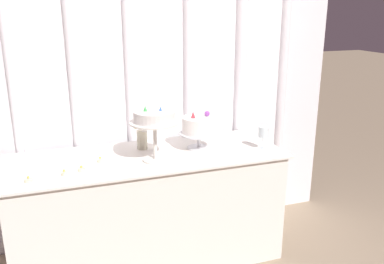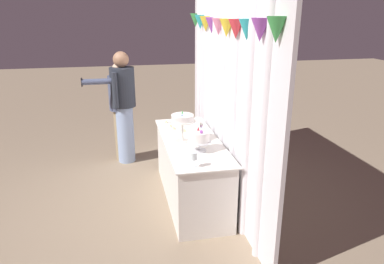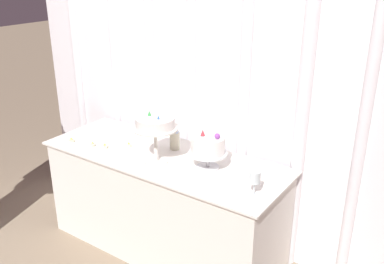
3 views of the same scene
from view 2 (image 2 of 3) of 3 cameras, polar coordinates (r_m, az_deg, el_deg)
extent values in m
plane|color=gray|center=(4.67, -1.39, -10.55)|extent=(24.00, 24.00, 0.00)
cube|color=white|center=(4.31, 5.35, 4.99)|extent=(3.26, 0.04, 2.52)
cylinder|color=white|center=(5.52, 1.22, 8.11)|extent=(0.08, 0.08, 2.52)
cylinder|color=white|center=(5.07, 2.41, 7.14)|extent=(0.06, 0.06, 2.52)
cylinder|color=white|center=(4.69, 3.60, 6.17)|extent=(0.08, 0.08, 2.52)
cylinder|color=white|center=(4.32, 4.97, 5.03)|extent=(0.08, 0.08, 2.52)
cylinder|color=white|center=(3.91, 6.85, 3.47)|extent=(0.09, 0.09, 2.52)
cylinder|color=white|center=(3.52, 9.04, 1.64)|extent=(0.10, 0.10, 2.52)
cylinder|color=white|center=(3.18, 11.46, -0.39)|extent=(0.08, 0.08, 2.52)
cone|color=green|center=(5.55, 0.56, 17.46)|extent=(0.16, 0.16, 0.19)
cone|color=#2DB2B7|center=(5.25, 1.33, 17.19)|extent=(0.16, 0.16, 0.19)
cone|color=yellow|center=(4.94, 2.20, 16.93)|extent=(0.16, 0.16, 0.19)
cone|color=purple|center=(4.63, 3.17, 16.68)|extent=(0.16, 0.16, 0.19)
cone|color=pink|center=(4.33, 4.28, 16.45)|extent=(0.16, 0.16, 0.19)
cone|color=yellow|center=(4.02, 5.56, 16.24)|extent=(0.16, 0.16, 0.19)
cone|color=#DB333D|center=(3.72, 7.04, 16.05)|extent=(0.16, 0.16, 0.19)
cone|color=#2DB2B7|center=(3.43, 8.78, 15.89)|extent=(0.16, 0.16, 0.19)
cone|color=purple|center=(3.13, 10.86, 15.76)|extent=(0.16, 0.16, 0.19)
cone|color=green|center=(2.84, 13.36, 15.66)|extent=(0.16, 0.16, 0.19)
cube|color=white|center=(4.50, -0.17, -6.09)|extent=(1.80, 0.63, 0.78)
cube|color=white|center=(4.35, -0.17, -1.34)|extent=(1.85, 0.68, 0.01)
cylinder|color=silver|center=(4.30, -1.51, -1.41)|extent=(0.17, 0.17, 0.01)
cylinder|color=silver|center=(4.26, -1.52, 0.19)|extent=(0.02, 0.02, 0.24)
cylinder|color=silver|center=(4.22, -1.54, 1.80)|extent=(0.32, 0.32, 0.01)
cylinder|color=white|center=(4.21, -1.54, 2.32)|extent=(0.27, 0.27, 0.07)
cone|color=blue|center=(4.16, -1.60, 2.81)|extent=(0.02, 0.02, 0.03)
cone|color=green|center=(4.25, -1.53, 3.22)|extent=(0.03, 0.03, 0.04)
cylinder|color=silver|center=(4.01, 1.19, -2.94)|extent=(0.16, 0.16, 0.01)
cylinder|color=silver|center=(3.99, 1.19, -2.23)|extent=(0.02, 0.02, 0.09)
cylinder|color=silver|center=(3.97, 1.20, -1.53)|extent=(0.26, 0.26, 0.01)
cylinder|color=white|center=(3.95, 1.20, -0.69)|extent=(0.23, 0.23, 0.11)
sphere|color=purple|center=(3.87, 1.51, 0.04)|extent=(0.04, 0.04, 0.04)
cone|color=#DB333D|center=(3.96, 1.02, 0.56)|extent=(0.03, 0.03, 0.04)
cylinder|color=silver|center=(3.60, 0.31, -5.65)|extent=(0.06, 0.06, 0.00)
cylinder|color=silver|center=(3.58, 0.31, -5.00)|extent=(0.01, 0.01, 0.08)
cylinder|color=silver|center=(3.55, 0.31, -3.83)|extent=(0.07, 0.07, 0.07)
cylinder|color=beige|center=(4.36, 1.71, -0.27)|extent=(0.07, 0.07, 0.13)
sphere|color=#E5C666|center=(4.36, 1.56, 1.18)|extent=(0.04, 0.04, 0.04)
sphere|color=white|center=(4.31, 1.45, 1.35)|extent=(0.04, 0.04, 0.04)
sphere|color=#CC9EC6|center=(4.32, 1.49, 0.96)|extent=(0.04, 0.04, 0.04)
sphere|color=silver|center=(4.29, 1.54, 0.64)|extent=(0.03, 0.03, 0.03)
sphere|color=silver|center=(4.36, 1.67, 1.23)|extent=(0.03, 0.03, 0.03)
cylinder|color=beige|center=(5.01, -4.14, 1.54)|extent=(0.05, 0.05, 0.02)
sphere|color=#F9CC4C|center=(5.00, -4.15, 1.75)|extent=(0.01, 0.01, 0.01)
cylinder|color=beige|center=(4.82, -3.41, 0.89)|extent=(0.04, 0.04, 0.02)
sphere|color=#F9CC4C|center=(4.82, -3.42, 1.11)|extent=(0.01, 0.01, 0.01)
cylinder|color=beige|center=(4.73, -2.91, 0.55)|extent=(0.04, 0.04, 0.02)
sphere|color=#F9CC4C|center=(4.72, -2.91, 0.79)|extent=(0.01, 0.01, 0.01)
cylinder|color=beige|center=(4.63, -1.14, 0.14)|extent=(0.04, 0.04, 0.02)
sphere|color=#F9CC4C|center=(4.63, -1.15, 0.37)|extent=(0.01, 0.01, 0.01)
cylinder|color=#93ADD6|center=(5.69, -10.58, -0.32)|extent=(0.36, 0.36, 0.91)
cylinder|color=#282D38|center=(5.49, -11.04, 7.07)|extent=(0.50, 0.50, 0.59)
sphere|color=#A37556|center=(5.43, -11.32, 11.33)|extent=(0.23, 0.23, 0.23)
cylinder|color=#282D38|center=(5.69, -9.94, 7.49)|extent=(0.08, 0.08, 0.52)
cylinder|color=#282D38|center=(5.30, -12.22, 6.52)|extent=(0.08, 0.08, 0.52)
cylinder|color=#9E8966|center=(5.78, -11.00, -0.42)|extent=(0.32, 0.32, 0.83)
cylinder|color=#4C5675|center=(5.59, -11.43, 6.17)|extent=(0.44, 0.44, 0.53)
sphere|color=beige|center=(5.53, -11.67, 9.84)|extent=(0.20, 0.20, 0.20)
cube|color=#232328|center=(5.59, -13.08, 6.32)|extent=(0.04, 0.02, 0.34)
cylinder|color=#4C5675|center=(5.80, -10.82, 6.57)|extent=(0.08, 0.08, 0.46)
cylinder|color=#4C5675|center=(5.35, -14.74, 7.81)|extent=(0.08, 0.46, 0.08)
cube|color=black|center=(5.37, -17.22, 7.62)|extent=(0.06, 0.02, 0.12)
camera|label=1|loc=(4.90, -32.66, 9.60)|focal=38.23mm
camera|label=3|loc=(2.63, -43.96, 9.77)|focal=40.13mm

